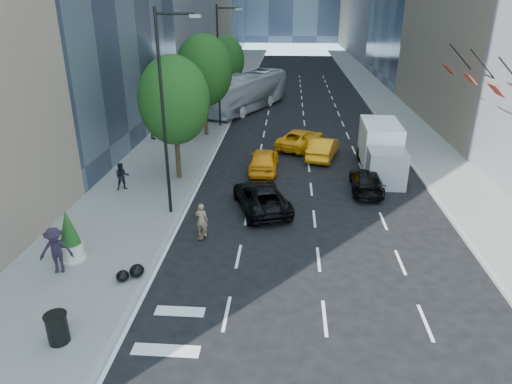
# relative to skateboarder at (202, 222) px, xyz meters

# --- Properties ---
(ground) EXTENTS (160.00, 160.00, 0.00)m
(ground) POSITION_rel_skateboarder_xyz_m (4.39, -1.60, -0.82)
(ground) COLOR black
(ground) RESTS_ON ground
(sidewalk_left) EXTENTS (6.00, 120.00, 0.15)m
(sidewalk_left) POSITION_rel_skateboarder_xyz_m (-4.61, 28.40, -0.74)
(sidewalk_left) COLOR slate
(sidewalk_left) RESTS_ON ground
(sidewalk_right) EXTENTS (4.00, 120.00, 0.15)m
(sidewalk_right) POSITION_rel_skateboarder_xyz_m (14.39, 28.40, -0.74)
(sidewalk_right) COLOR slate
(sidewalk_right) RESTS_ON ground
(lamp_near) EXTENTS (2.13, 0.22, 10.00)m
(lamp_near) POSITION_rel_skateboarder_xyz_m (-1.93, 2.40, 5.00)
(lamp_near) COLOR black
(lamp_near) RESTS_ON sidewalk_left
(lamp_far) EXTENTS (2.13, 0.22, 10.00)m
(lamp_far) POSITION_rel_skateboarder_xyz_m (-1.93, 20.40, 5.00)
(lamp_far) COLOR black
(lamp_far) RESTS_ON sidewalk_left
(tree_near) EXTENTS (4.20, 4.20, 7.46)m
(tree_near) POSITION_rel_skateboarder_xyz_m (-2.81, 7.40, 4.15)
(tree_near) COLOR black
(tree_near) RESTS_ON sidewalk_left
(tree_mid) EXTENTS (4.50, 4.50, 7.99)m
(tree_mid) POSITION_rel_skateboarder_xyz_m (-2.81, 17.40, 4.50)
(tree_mid) COLOR black
(tree_mid) RESTS_ON sidewalk_left
(tree_far) EXTENTS (3.90, 3.90, 6.92)m
(tree_far) POSITION_rel_skateboarder_xyz_m (-2.81, 30.40, 3.81)
(tree_far) COLOR black
(tree_far) RESTS_ON sidewalk_left
(traffic_signal) EXTENTS (2.48, 0.53, 5.20)m
(traffic_signal) POSITION_rel_skateboarder_xyz_m (-2.01, 38.40, 3.42)
(traffic_signal) COLOR black
(traffic_signal) RESTS_ON sidewalk_left
(facade_flags) EXTENTS (1.85, 13.30, 2.05)m
(facade_flags) POSITION_rel_skateboarder_xyz_m (15.03, 8.40, 5.37)
(facade_flags) COLOR black
(facade_flags) RESTS_ON ground
(skateboarder) EXTENTS (0.65, 0.48, 1.63)m
(skateboarder) POSITION_rel_skateboarder_xyz_m (0.00, 0.00, 0.00)
(skateboarder) COLOR #886E55
(skateboarder) RESTS_ON ground
(black_sedan_lincoln) EXTENTS (3.78, 5.55, 1.41)m
(black_sedan_lincoln) POSITION_rel_skateboarder_xyz_m (2.58, 3.40, -0.11)
(black_sedan_lincoln) COLOR black
(black_sedan_lincoln) RESTS_ON ground
(black_sedan_mercedes) EXTENTS (1.99, 4.46, 1.27)m
(black_sedan_mercedes) POSITION_rel_skateboarder_xyz_m (8.59, 6.40, -0.18)
(black_sedan_mercedes) COLOR black
(black_sedan_mercedes) RESTS_ON ground
(taxi_a) EXTENTS (1.89, 4.53, 1.53)m
(taxi_a) POSITION_rel_skateboarder_xyz_m (2.39, 9.41, -0.05)
(taxi_a) COLOR #FF9A0D
(taxi_a) RESTS_ON ground
(taxi_b) EXTENTS (2.67, 4.79, 1.49)m
(taxi_b) POSITION_rel_skateboarder_xyz_m (6.44, 12.40, -0.07)
(taxi_b) COLOR orange
(taxi_b) RESTS_ON ground
(taxi_c) EXTENTS (4.22, 5.60, 1.41)m
(taxi_c) POSITION_rel_skateboarder_xyz_m (4.89, 14.76, -0.11)
(taxi_c) COLOR #F0A00C
(taxi_c) RESTS_ON ground
(taxi_d) EXTENTS (2.78, 4.64, 1.26)m
(taxi_d) POSITION_rel_skateboarder_xyz_m (5.59, 13.90, -0.18)
(taxi_d) COLOR #FFB00D
(taxi_d) RESTS_ON ground
(city_bus) EXTENTS (8.00, 13.33, 3.67)m
(city_bus) POSITION_rel_skateboarder_xyz_m (-0.41, 27.53, 1.02)
(city_bus) COLOR silver
(city_bus) RESTS_ON ground
(box_truck) EXTENTS (2.59, 6.54, 3.08)m
(box_truck) POSITION_rel_skateboarder_xyz_m (9.93, 9.69, 0.75)
(box_truck) COLOR white
(box_truck) RESTS_ON ground
(pedestrian_a) EXTENTS (0.98, 0.88, 1.64)m
(pedestrian_a) POSITION_rel_skateboarder_xyz_m (-5.62, 5.20, 0.15)
(pedestrian_a) COLOR black
(pedestrian_a) RESTS_ON sidewalk_left
(pedestrian_b) EXTENTS (0.96, 0.84, 1.55)m
(pedestrian_b) POSITION_rel_skateboarder_xyz_m (-6.81, 15.64, 0.11)
(pedestrian_b) COLOR black
(pedestrian_b) RESTS_ON sidewalk_left
(pedestrian_c) EXTENTS (1.44, 1.04, 2.00)m
(pedestrian_c) POSITION_rel_skateboarder_xyz_m (-5.24, -3.59, 0.33)
(pedestrian_c) COLOR black
(pedestrian_c) RESTS_ON sidewalk_left
(trash_can) EXTENTS (0.67, 0.67, 1.01)m
(trash_can) POSITION_rel_skateboarder_xyz_m (-3.30, -7.60, -0.16)
(trash_can) COLOR black
(trash_can) RESTS_ON sidewalk_left
(planter_shrub) EXTENTS (0.96, 0.96, 2.31)m
(planter_shrub) POSITION_rel_skateboarder_xyz_m (-5.12, -2.60, 0.43)
(planter_shrub) COLOR beige
(planter_shrub) RESTS_ON sidewalk_left
(garbage_bags) EXTENTS (1.01, 0.98, 0.50)m
(garbage_bags) POSITION_rel_skateboarder_xyz_m (-2.17, -3.82, -0.43)
(garbage_bags) COLOR black
(garbage_bags) RESTS_ON sidewalk_left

